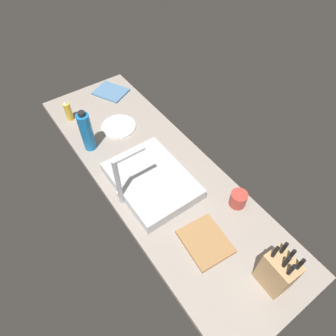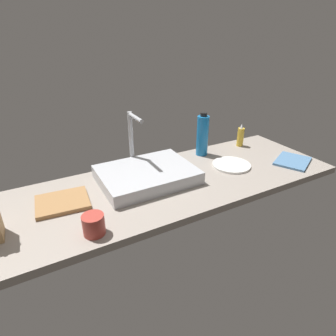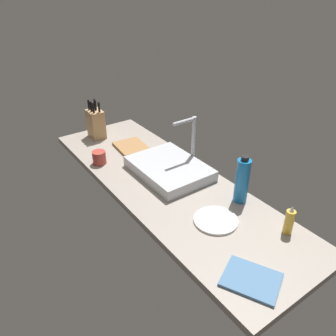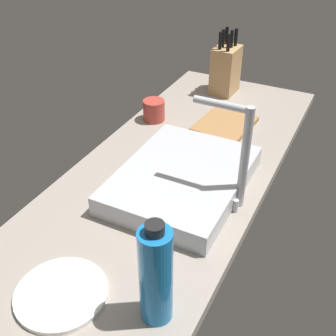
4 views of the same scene
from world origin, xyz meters
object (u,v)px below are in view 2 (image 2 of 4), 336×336
object	(u,v)px
soap_bottle	(241,136)
water_bottle	(202,135)
sink_basin	(147,175)
dish_towel	(293,161)
faucet	(132,136)
coffee_mug	(94,225)
cutting_board	(62,202)
dinner_plate	(231,165)

from	to	relation	value
soap_bottle	water_bottle	xyz separation A→B (cm)	(-29.63, 0.41, 5.72)
sink_basin	dish_towel	world-z (taller)	sink_basin
sink_basin	faucet	distance (cm)	22.04
dish_towel	coffee_mug	world-z (taller)	coffee_mug
cutting_board	water_bottle	xyz separation A→B (cm)	(83.88, 15.68, 11.24)
soap_bottle	cutting_board	bearing A→B (deg)	-172.34
cutting_board	water_bottle	bearing A→B (deg)	10.59
water_bottle	dinner_plate	distance (cm)	24.84
cutting_board	water_bottle	size ratio (longest dim) A/B	0.85
dish_towel	soap_bottle	bearing A→B (deg)	105.87
water_bottle	sink_basin	bearing A→B (deg)	-161.89
sink_basin	coffee_mug	size ratio (longest dim) A/B	5.60
cutting_board	dish_towel	bearing A→B (deg)	-8.53
cutting_board	soap_bottle	distance (cm)	114.67
sink_basin	dish_towel	xyz separation A→B (cm)	(81.95, -20.18, -2.57)
faucet	coffee_mug	size ratio (longest dim) A/B	3.74
coffee_mug	dinner_plate	bearing A→B (deg)	13.96
water_bottle	cutting_board	bearing A→B (deg)	-169.41
sink_basin	soap_bottle	xyz separation A→B (cm)	(72.35, 13.56, 3.25)
water_bottle	dish_towel	world-z (taller)	water_bottle
soap_bottle	coffee_mug	xyz separation A→B (cm)	(-106.66, -41.40, -2.44)
faucet	dinner_plate	world-z (taller)	faucet
dinner_plate	water_bottle	bearing A→B (deg)	103.98
faucet	soap_bottle	size ratio (longest dim) A/B	2.10
sink_basin	soap_bottle	world-z (taller)	soap_bottle
dinner_plate	soap_bottle	bearing A→B (deg)	40.73
sink_basin	dinner_plate	size ratio (longest dim) A/B	2.20
dish_towel	water_bottle	bearing A→B (deg)	138.95
sink_basin	cutting_board	bearing A→B (deg)	-177.62
dinner_plate	coffee_mug	xyz separation A→B (cm)	(-82.35, -20.47, 3.38)
cutting_board	dish_towel	xyz separation A→B (cm)	(123.11, -18.47, -0.30)
faucet	cutting_board	xyz separation A→B (cm)	(-40.89, -17.70, -17.44)
cutting_board	soap_bottle	bearing A→B (deg)	7.66
cutting_board	dinner_plate	size ratio (longest dim) A/B	1.05
sink_basin	dish_towel	size ratio (longest dim) A/B	2.19
soap_bottle	coffee_mug	size ratio (longest dim) A/B	1.78
faucet	water_bottle	size ratio (longest dim) A/B	1.19
sink_basin	coffee_mug	world-z (taller)	coffee_mug
sink_basin	faucet	size ratio (longest dim) A/B	1.49
cutting_board	coffee_mug	world-z (taller)	coffee_mug
sink_basin	faucet	xyz separation A→B (cm)	(-0.27, 15.99, 15.17)
dish_towel	dinner_plate	bearing A→B (deg)	159.30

